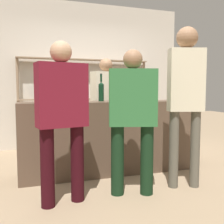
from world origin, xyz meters
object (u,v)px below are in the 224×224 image
Objects in this scene: counter_bottle_1 at (183,92)px; wine_glass at (151,93)px; counter_bottle_2 at (101,91)px; server_behind_counter at (106,101)px; counter_bottle_0 at (139,91)px; customer_center at (132,113)px; ice_bucket at (49,93)px; customer_left at (62,111)px; counter_bottle_4 at (119,93)px; counter_bottle_3 at (122,92)px; customer_right at (186,91)px.

wine_glass is (-0.42, 0.15, -0.01)m from counter_bottle_1.
server_behind_counter is at bearing 68.05° from counter_bottle_2.
customer_center reaches higher than counter_bottle_0.
customer_center is (-0.62, -0.81, -0.20)m from wine_glass.
server_behind_counter is at bearing 117.08° from counter_bottle_0.
counter_bottle_1 is 0.45m from wine_glass.
ice_bucket is 0.15× the size of customer_left.
counter_bottle_1 is 1.90m from customer_left.
counter_bottle_1 is 1.95× the size of wine_glass.
counter_bottle_4 is 0.18× the size of server_behind_counter.
customer_left is 1.03× the size of customer_center.
wine_glass is at bearing 160.32° from counter_bottle_1.
wine_glass is 0.10× the size of server_behind_counter.
counter_bottle_2 is 0.74m from server_behind_counter.
counter_bottle_3 is 0.92m from customer_right.
counter_bottle_3 is at bearing -1.25° from ice_bucket.
counter_bottle_0 is at bearing 5.80° from counter_bottle_2.
counter_bottle_4 is (-0.95, 0.01, -0.00)m from counter_bottle_1.
counter_bottle_3 is 1.23m from customer_left.
counter_bottle_4 is at bearing -20.20° from server_behind_counter.
counter_bottle_0 is 0.46m from counter_bottle_4.
counter_bottle_1 is 0.94× the size of counter_bottle_3.
customer_right is at bearing -47.96° from counter_bottle_2.
ice_bucket is 0.85m from customer_left.
customer_center reaches higher than wine_glass.
counter_bottle_2 is at bearing 56.65° from customer_right.
counter_bottle_4 is (-0.39, -0.24, -0.02)m from counter_bottle_0.
wine_glass is 0.65× the size of ice_bucket.
customer_center is at bearing -21.10° from server_behind_counter.
counter_bottle_0 reaches higher than counter_bottle_1.
counter_bottle_0 is at bearing -11.62° from customer_center.
counter_bottle_4 is at bearing -61.64° from customer_left.
counter_bottle_4 is at bearing -165.47° from wine_glass.
customer_center is at bearing -100.48° from customer_left.
customer_right is at bearing -121.16° from counter_bottle_1.
counter_bottle_2 is at bearing 171.16° from counter_bottle_3.
counter_bottle_1 is at bearing -5.31° from ice_bucket.
customer_center is at bearing -127.51° from wine_glass.
ice_bucket is at bearing -7.32° from customer_left.
counter_bottle_1 is 1.04× the size of counter_bottle_4.
customer_left is (-1.77, -0.66, -0.17)m from counter_bottle_1.
counter_bottle_0 is at bearing -64.02° from customer_left.
customer_center reaches higher than counter_bottle_1.
counter_bottle_0 is at bearing 144.70° from wine_glass.
server_behind_counter is at bearing 135.50° from counter_bottle_1.
counter_bottle_0 reaches higher than counter_bottle_3.
counter_bottle_0 reaches higher than counter_bottle_4.
customer_right reaches higher than customer_left.
ice_bucket is at bearing 169.81° from counter_bottle_4.
counter_bottle_3 is 1.11× the size of counter_bottle_4.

